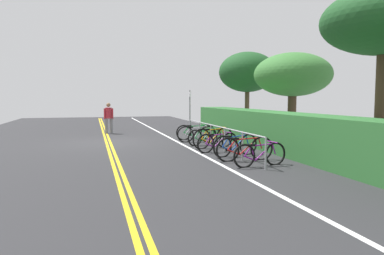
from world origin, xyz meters
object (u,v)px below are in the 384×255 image
Objects in this scene: bicycle_5 at (236,145)px; bicycle_0 at (196,132)px; bike_rack at (217,132)px; bicycle_4 at (218,142)px; bicycle_7 at (260,155)px; bicycle_3 at (213,138)px; bicycle_2 at (205,137)px; sign_post_near at (190,109)px; tree_near_left at (247,72)px; bicycle_1 at (197,134)px; tree_mid at (293,75)px; pedestrian at (109,116)px; bicycle_6 at (245,149)px.

bicycle_0 is at bearing 179.77° from bicycle_5.
bicycle_4 is at bearing -17.83° from bike_rack.
bicycle_7 is at bearing -0.71° from bicycle_5.
bicycle_0 is at bearing 177.61° from bicycle_3.
bicycle_2 is 2.83m from bicycle_5.
bicycle_7 is (1.79, -0.02, -0.02)m from bicycle_5.
sign_post_near is (-0.97, -0.01, 0.99)m from bicycle_0.
sign_post_near is at bearing -72.59° from tree_near_left.
bicycle_2 is at bearing 3.81° from bicycle_1.
bicycle_2 is 0.42× the size of tree_mid.
bicycle_2 is at bearing -3.00° from sign_post_near.
pedestrian is 9.34m from tree_mid.
bicycle_4 is 5.21m from tree_mid.
bike_rack is 4.57× the size of bicycle_1.
bike_rack is 3.43× the size of sign_post_near.
bicycle_1 is at bearing -176.97° from bicycle_5.
bicycle_1 reaches higher than bicycle_4.
tree_near_left reaches higher than bicycle_5.
bicycle_0 is at bearing -58.87° from tree_near_left.
bicycle_3 is at bearing -1.67° from sign_post_near.
tree_near_left is at bearing 146.58° from bike_rack.
tree_near_left is at bearing 138.01° from bicycle_2.
bicycle_0 is at bearing 166.77° from bicycle_1.
bicycle_2 is at bearing -86.14° from tree_mid.
tree_mid is at bearing 55.97° from sign_post_near.
tree_mid reaches higher than bicycle_5.
bike_rack is 2.33m from bicycle_1.
bicycle_4 is at bearing -9.18° from bicycle_3.
bicycle_1 is (-2.30, -0.10, -0.30)m from bike_rack.
bicycle_7 reaches higher than bicycle_2.
bicycle_1 is at bearing 35.89° from pedestrian.
tree_near_left reaches higher than bicycle_7.
bicycle_5 is at bearing 3.03° from bicycle_1.
bicycle_2 is 0.91× the size of bicycle_5.
tree_near_left is (-1.05, 3.36, 1.82)m from sign_post_near.
sign_post_near reaches higher than bicycle_4.
pedestrian is (-6.50, -3.49, 0.53)m from bicycle_3.
bicycle_7 is 1.04× the size of pedestrian.
bicycle_5 is 8.02m from tree_near_left.
tree_mid is at bearing 135.54° from bicycle_6.
pedestrian is (-5.62, -3.45, 0.58)m from bicycle_2.
bicycle_3 is at bearing 3.24° from bicycle_1.
tree_near_left reaches higher than pedestrian.
bicycle_0 is 1.05× the size of bicycle_5.
bicycle_3 reaches higher than bicycle_7.
tree_mid reaches higher than bicycle_2.
bicycle_5 is 5.50m from tree_mid.
tree_mid is at bearing 117.26° from bicycle_4.
bicycle_2 is 0.94× the size of bicycle_7.
tree_near_left is (-4.78, 3.47, 2.77)m from bicycle_3.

